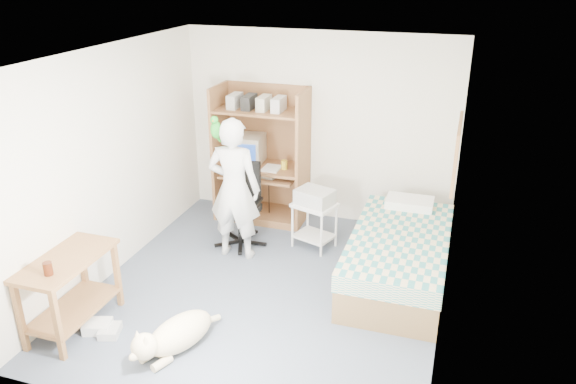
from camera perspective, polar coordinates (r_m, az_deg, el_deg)
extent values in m
plane|color=#46505F|center=(6.17, -2.00, -9.79)|extent=(4.00, 4.00, 0.00)
cube|color=white|center=(7.41, 3.14, 6.49)|extent=(3.60, 0.02, 2.50)
cube|color=white|center=(5.30, 16.43, -1.19)|extent=(0.02, 4.00, 2.50)
cube|color=white|center=(6.41, -17.50, 2.84)|extent=(0.02, 4.00, 2.50)
cube|color=white|center=(5.27, -2.38, 13.79)|extent=(3.60, 4.00, 0.02)
cube|color=brown|center=(7.66, -6.82, 4.17)|extent=(0.04, 0.60, 1.80)
cube|color=brown|center=(7.27, 1.55, 3.30)|extent=(0.04, 0.60, 1.80)
cube|color=brown|center=(7.70, -1.99, 4.43)|extent=(1.20, 0.02, 1.80)
cube|color=brown|center=(7.50, -2.72, 2.60)|extent=(1.12, 0.60, 0.04)
cube|color=brown|center=(7.47, -2.92, 1.68)|extent=(1.00, 0.50, 0.03)
cube|color=brown|center=(7.27, -2.83, 8.23)|extent=(1.12, 0.55, 0.03)
cube|color=brown|center=(7.76, -2.63, -2.19)|extent=(1.12, 0.60, 0.10)
cube|color=brown|center=(6.34, 11.09, -7.41)|extent=(1.00, 2.00, 0.36)
cube|color=teal|center=(6.20, 11.28, -5.17)|extent=(1.02, 2.02, 0.20)
cube|color=white|center=(6.86, 12.24, -1.14)|extent=(0.55, 0.35, 0.12)
cube|color=brown|center=(5.61, -21.64, -6.47)|extent=(0.50, 1.00, 0.04)
cube|color=brown|center=(5.65, -25.54, -11.49)|extent=(0.05, 0.05, 0.70)
cube|color=brown|center=(5.40, -22.34, -12.53)|extent=(0.05, 0.05, 0.70)
cube|color=brown|center=(6.21, -20.04, -7.35)|extent=(0.05, 0.05, 0.70)
cube|color=brown|center=(5.99, -16.95, -8.08)|extent=(0.05, 0.05, 0.70)
cube|color=brown|center=(5.88, -20.89, -11.01)|extent=(0.46, 0.92, 0.03)
cube|color=olive|center=(6.08, 16.80, 3.85)|extent=(0.03, 0.90, 0.60)
cube|color=brown|center=(5.99, 17.11, 6.65)|extent=(0.04, 0.94, 0.04)
cube|color=brown|center=(6.18, 16.46, 1.13)|extent=(0.04, 0.94, 0.04)
cylinder|color=black|center=(7.07, -4.83, -5.00)|extent=(0.58, 0.58, 0.06)
cylinder|color=black|center=(6.98, -4.88, -3.68)|extent=(0.06, 0.06, 0.38)
cube|color=black|center=(6.89, -4.94, -1.96)|extent=(0.46, 0.46, 0.08)
cube|color=black|center=(6.95, -4.41, 1.14)|extent=(0.41, 0.08, 0.53)
cube|color=black|center=(6.91, -6.85, -0.65)|extent=(0.05, 0.29, 0.04)
cube|color=black|center=(6.75, -3.07, -1.08)|extent=(0.05, 0.29, 0.04)
imported|color=silver|center=(6.50, -5.49, 0.30)|extent=(0.64, 0.43, 1.70)
ellipsoid|color=#1B8112|center=(6.37, -7.31, 6.29)|extent=(0.12, 0.12, 0.20)
sphere|color=#1B8112|center=(6.30, -7.50, 7.28)|extent=(0.09, 0.09, 0.09)
cone|color=#EF5715|center=(6.26, -7.65, 7.17)|extent=(0.04, 0.04, 0.03)
cylinder|color=#1B8112|center=(6.44, -7.10, 5.42)|extent=(0.04, 0.14, 0.12)
ellipsoid|color=beige|center=(5.36, -10.87, -13.85)|extent=(0.57, 0.77, 0.31)
sphere|color=beige|center=(5.14, -14.38, -14.95)|extent=(0.23, 0.23, 0.23)
cone|color=beige|center=(5.11, -15.08, -13.80)|extent=(0.07, 0.07, 0.09)
cone|color=beige|center=(5.03, -14.28, -14.37)|extent=(0.07, 0.07, 0.09)
ellipsoid|color=beige|center=(5.12, -15.24, -15.75)|extent=(0.12, 0.15, 0.08)
cylinder|color=beige|center=(5.59, -7.84, -12.71)|extent=(0.14, 0.23, 0.11)
cube|color=silver|center=(6.77, 2.73, -1.34)|extent=(0.58, 0.52, 0.04)
cube|color=silver|center=(6.95, 2.66, -4.47)|extent=(0.53, 0.47, 0.03)
cylinder|color=silver|center=(6.80, 0.59, -3.81)|extent=(0.03, 0.03, 0.56)
cylinder|color=silver|center=(6.70, 4.06, -4.30)|extent=(0.03, 0.03, 0.56)
cylinder|color=silver|center=(7.08, 1.38, -2.68)|extent=(0.03, 0.03, 0.56)
cylinder|color=silver|center=(6.98, 4.72, -3.13)|extent=(0.03, 0.03, 0.56)
cube|color=#ABABA7|center=(6.72, 2.74, -0.49)|extent=(0.50, 0.44, 0.18)
cube|color=beige|center=(7.54, -4.02, 4.42)|extent=(0.42, 0.44, 0.37)
cube|color=navy|center=(7.36, -4.49, 3.93)|extent=(0.31, 0.04, 0.25)
cube|color=beige|center=(7.41, -2.84, 1.77)|extent=(0.47, 0.22, 0.03)
cylinder|color=gold|center=(7.32, -0.38, 2.78)|extent=(0.08, 0.08, 0.12)
cylinder|color=#40180A|center=(5.36, -23.21, -7.17)|extent=(0.08, 0.08, 0.12)
cube|color=silver|center=(5.82, -18.76, -12.82)|extent=(0.30, 0.27, 0.10)
cube|color=#B9B9B4|center=(5.74, -17.65, -13.29)|extent=(0.24, 0.26, 0.08)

